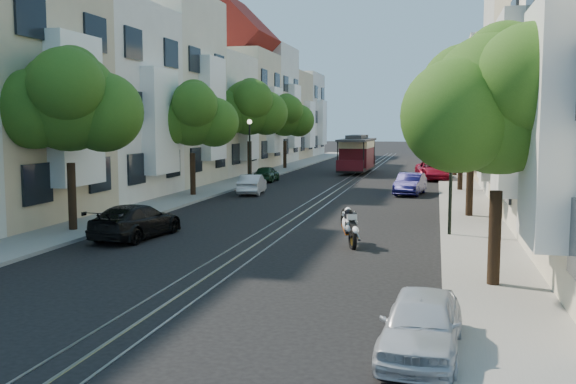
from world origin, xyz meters
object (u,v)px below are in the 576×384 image
Objects in this scene: tree_e_b at (474,106)px; lamp_east at (451,157)px; tree_w_c at (250,108)px; tree_w_a at (70,103)px; parked_car_e_mid at (410,184)px; parked_car_e_far at (433,170)px; parked_car_e_near at (421,324)px; parked_car_w_near at (136,221)px; tree_e_c at (463,113)px; sportbike_rider at (349,225)px; tree_w_d at (285,117)px; parked_car_w_far at (267,174)px; tree_w_b at (193,116)px; tree_e_d at (457,112)px; cable_car at (357,152)px; parked_car_w_mid at (252,184)px; lamp_west at (250,141)px; tree_e_a at (502,106)px.

tree_e_b is 1.61× the size of lamp_east.
tree_w_a is at bearing -90.00° from tree_w_c.
parked_car_e_far reaches higher than parked_car_e_mid.
tree_w_c is at bearing 90.00° from tree_w_a.
parked_car_w_near reaches higher than parked_car_e_near.
sportbike_rider is (-4.20, -18.31, -3.89)m from tree_e_c.
parked_car_w_far is (1.54, -12.25, -4.05)m from tree_w_d.
tree_w_b is 11.02m from tree_w_c.
tree_e_d reaches higher than sportbike_rider.
cable_car is 16.30m from parked_car_e_mid.
parked_car_e_mid is at bearing 108.22° from tree_e_b.
tree_e_c is at bearing 90.33° from parked_car_e_near.
parked_car_w_mid is at bearing -73.04° from tree_w_c.
tree_e_d is 15.60m from tree_w_c.
tree_w_b reaches higher than parked_car_w_mid.
lamp_west is 32.35m from parked_car_e_near.
tree_w_d reaches higher than parked_car_e_far.
tree_w_b is at bearing -90.00° from tree_w_d.
tree_w_c is 24.10m from parked_car_w_near.
tree_w_a is 1.80× the size of parked_car_e_mid.
parked_car_w_far is at bearing 115.68° from tree_e_a.
cable_car is at bearing 164.16° from tree_e_d.
lamp_east is 11.23m from parked_car_w_near.
lamp_east is 0.85× the size of parked_car_e_far.
parked_car_w_mid is (-11.66, -3.98, -4.04)m from tree_e_c.
tree_w_a reaches higher than parked_car_w_near.
cable_car is 1.78× the size of parked_car_w_near.
cable_car is (-7.76, 2.20, -3.21)m from tree_e_d.
tree_w_a is 1.36× the size of parked_car_e_far.
tree_e_b is at bearing -90.00° from tree_e_c.
tree_e_c is 1.33× the size of parked_car_e_far.
lamp_east is (-0.96, 7.02, -1.55)m from tree_e_a.
lamp_east is 21.97m from lamp_west.
parked_car_e_far is at bearing -32.18° from tree_w_d.
sportbike_rider is (9.36, -20.33, -2.13)m from lamp_west.
lamp_east is 29.98m from cable_car.
tree_w_c is 10.42m from parked_car_w_mid.
lamp_west is 1.00× the size of parked_car_w_near.
parked_car_e_mid reaches higher than parked_car_w_near.
tree_w_a is at bearing -118.33° from parked_car_e_mid.
tree_w_a is 4.99m from parked_car_w_near.
tree_w_d is at bearing 158.77° from cable_car.
sportbike_rider is 0.24× the size of cable_car.
tree_w_d is 1.33× the size of parked_car_e_far.
parked_car_e_mid is at bearing -111.72° from parked_car_w_near.
parked_car_e_far is 1.52× the size of parked_car_w_far.
parked_car_w_near is at bearing 140.33° from parked_car_e_near.
tree_w_d is at bearing 131.99° from tree_e_c.
lamp_west is 12.65m from cable_car.
tree_e_b is 11.00m from tree_e_c.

